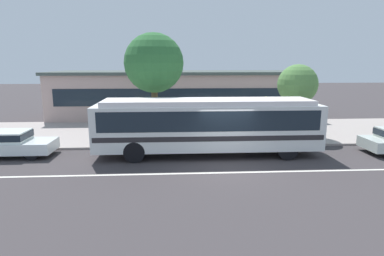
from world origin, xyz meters
The scene contains 11 objects.
ground_plane centered at (0.00, 0.00, 0.00)m, with size 120.00×120.00×0.00m, color #3C3639.
sidewalk_slab centered at (0.00, 7.35, 0.06)m, with size 60.00×8.00×0.12m, color #A19590.
lane_stripe_center centered at (0.00, -0.80, 0.00)m, with size 56.00×0.16×0.01m, color silver.
transit_bus centered at (-0.75, 2.00, 1.65)m, with size 11.13×2.53×2.84m.
sedan_behind_bus centered at (-10.95, 2.30, 0.72)m, with size 4.70×1.75×1.29m.
pedestrian_waiting_near_sign centered at (-5.47, 5.43, 1.13)m, with size 0.48×0.48×1.73m.
pedestrian_walking_along_curb centered at (3.04, 3.89, 1.06)m, with size 0.47×0.47×1.61m.
bus_stop_sign centered at (2.79, 3.97, 1.79)m, with size 0.08×0.44×2.62m.
street_tree_near_stop centered at (-3.57, 5.51, 4.57)m, with size 3.48×3.48×6.22m.
street_tree_mid_block centered at (5.13, 5.60, 3.28)m, with size 2.43×2.43×4.41m.
station_building centered at (-2.09, 14.14, 1.96)m, with size 20.89×6.66×3.90m.
Camera 1 is at (-2.48, -13.83, 4.62)m, focal length 30.23 mm.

